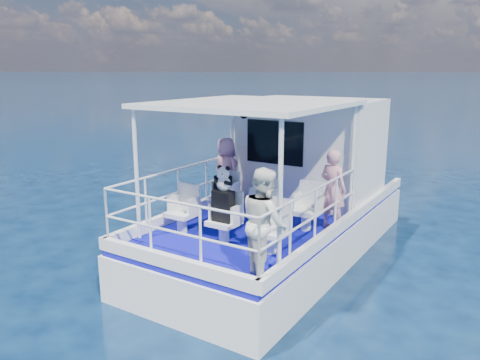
# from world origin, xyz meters

# --- Properties ---
(ground) EXTENTS (2000.00, 2000.00, 0.00)m
(ground) POSITION_xyz_m (0.00, 0.00, 0.00)
(ground) COLOR black
(ground) RESTS_ON ground
(hull) EXTENTS (3.00, 7.00, 1.60)m
(hull) POSITION_xyz_m (0.00, 1.00, 0.00)
(hull) COLOR white
(hull) RESTS_ON ground
(deck) EXTENTS (2.90, 6.90, 0.10)m
(deck) POSITION_xyz_m (0.00, 1.00, 0.85)
(deck) COLOR #0C0B99
(deck) RESTS_ON hull
(cabin) EXTENTS (2.85, 2.00, 2.20)m
(cabin) POSITION_xyz_m (0.00, 2.30, 2.00)
(cabin) COLOR white
(cabin) RESTS_ON deck
(canopy) EXTENTS (3.00, 3.20, 0.08)m
(canopy) POSITION_xyz_m (0.00, -0.20, 3.14)
(canopy) COLOR white
(canopy) RESTS_ON cabin
(canopy_posts) EXTENTS (2.77, 2.97, 2.20)m
(canopy_posts) POSITION_xyz_m (0.00, -0.25, 2.00)
(canopy_posts) COLOR white
(canopy_posts) RESTS_ON deck
(railings) EXTENTS (2.84, 3.59, 1.00)m
(railings) POSITION_xyz_m (0.00, -0.58, 1.40)
(railings) COLOR white
(railings) RESTS_ON deck
(seat_port_fwd) EXTENTS (0.48, 0.46, 0.38)m
(seat_port_fwd) POSITION_xyz_m (-0.90, 0.20, 1.09)
(seat_port_fwd) COLOR white
(seat_port_fwd) RESTS_ON deck
(seat_center_fwd) EXTENTS (0.48, 0.46, 0.38)m
(seat_center_fwd) POSITION_xyz_m (0.00, 0.20, 1.09)
(seat_center_fwd) COLOR white
(seat_center_fwd) RESTS_ON deck
(seat_stbd_fwd) EXTENTS (0.48, 0.46, 0.38)m
(seat_stbd_fwd) POSITION_xyz_m (0.90, 0.20, 1.09)
(seat_stbd_fwd) COLOR white
(seat_stbd_fwd) RESTS_ON deck
(seat_port_aft) EXTENTS (0.48, 0.46, 0.38)m
(seat_port_aft) POSITION_xyz_m (-0.90, -1.10, 1.09)
(seat_port_aft) COLOR white
(seat_port_aft) RESTS_ON deck
(seat_center_aft) EXTENTS (0.48, 0.46, 0.38)m
(seat_center_aft) POSITION_xyz_m (0.00, -1.10, 1.09)
(seat_center_aft) COLOR white
(seat_center_aft) RESTS_ON deck
(seat_stbd_aft) EXTENTS (0.48, 0.46, 0.38)m
(seat_stbd_aft) POSITION_xyz_m (0.90, -1.10, 1.09)
(seat_stbd_aft) COLOR white
(seat_stbd_aft) RESTS_ON deck
(passenger_port_fwd) EXTENTS (0.62, 0.51, 1.44)m
(passenger_port_fwd) POSITION_xyz_m (-1.25, 0.82, 1.62)
(passenger_port_fwd) COLOR #CC849B
(passenger_port_fwd) RESTS_ON deck
(passenger_stbd_fwd) EXTENTS (0.60, 0.47, 1.46)m
(passenger_stbd_fwd) POSITION_xyz_m (1.25, 0.53, 1.63)
(passenger_stbd_fwd) COLOR pink
(passenger_stbd_fwd) RESTS_ON deck
(passenger_stbd_aft) EXTENTS (0.95, 0.93, 1.54)m
(passenger_stbd_aft) POSITION_xyz_m (1.20, -1.86, 1.67)
(passenger_stbd_aft) COLOR silver
(passenger_stbd_aft) RESTS_ON deck
(backpack_port) EXTENTS (0.31, 0.18, 0.41)m
(backpack_port) POSITION_xyz_m (-0.87, 0.16, 1.49)
(backpack_port) COLOR black
(backpack_port) RESTS_ON seat_port_fwd
(backpack_center) EXTENTS (0.35, 0.19, 0.52)m
(backpack_center) POSITION_xyz_m (0.02, -1.14, 1.54)
(backpack_center) COLOR black
(backpack_center) RESTS_ON seat_center_aft
(compact_camera) EXTENTS (0.10, 0.06, 0.06)m
(compact_camera) POSITION_xyz_m (-0.89, 0.17, 1.72)
(compact_camera) COLOR black
(compact_camera) RESTS_ON backpack_port
(panda) EXTENTS (0.27, 0.22, 0.41)m
(panda) POSITION_xyz_m (0.02, -1.12, 2.00)
(panda) COLOR silver
(panda) RESTS_ON backpack_center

